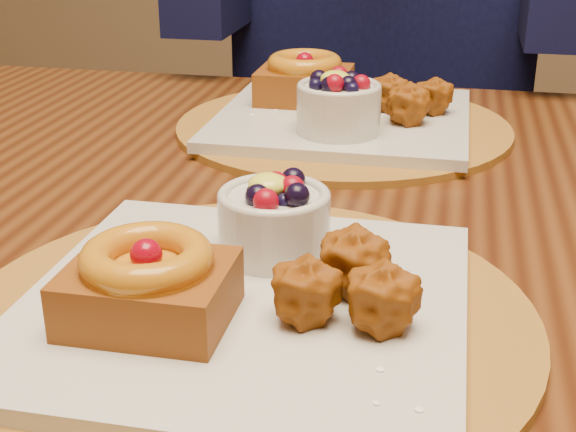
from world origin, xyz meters
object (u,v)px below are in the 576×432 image
Objects in this scene: place_setting_near at (243,292)px; place_setting_far at (341,111)px; chair_far at (374,230)px; dining_table at (307,276)px.

place_setting_far reaches higher than place_setting_near.
place_setting_far reaches higher than chair_far.
place_setting_near is (-0.00, -0.22, 0.10)m from dining_table.
dining_table is 4.21× the size of place_setting_far.
dining_table is 0.65m from chair_far.
place_setting_near is 1.00× the size of place_setting_far.
place_setting_near is 0.43m from place_setting_far.
dining_table is 0.24m from place_setting_near.
chair_far is at bearing 88.91° from place_setting_far.
place_setting_far is at bearing 90.09° from place_setting_near.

